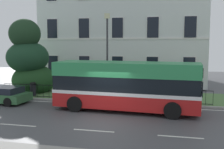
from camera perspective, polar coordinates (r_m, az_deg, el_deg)
name	(u,v)px	position (r m, az deg, el deg)	size (l,w,h in m)	color
ground_plane	(107,116)	(15.60, -1.06, -8.80)	(60.00, 56.00, 0.18)	#46474A
georgian_townhouse	(126,16)	(29.63, 3.04, 12.12)	(16.24, 9.67, 13.68)	silver
iron_verge_railing	(100,93)	(19.12, -2.55, -3.98)	(15.14, 0.04, 0.97)	black
evergreen_tree	(30,63)	(23.41, -16.94, 2.43)	(3.79, 3.84, 6.35)	#423328
single_decker_bus	(126,85)	(16.57, 3.02, -2.27)	(8.92, 3.05, 2.99)	red
parked_hatchback_01	(2,95)	(20.37, -22.17, -3.96)	(4.01, 2.19, 1.15)	#316238
street_lamp_post	(107,50)	(19.86, -1.01, 5.29)	(0.36, 0.24, 6.15)	#333338
litter_bin	(33,89)	(21.80, -16.31, -2.89)	(0.48, 0.48, 1.03)	black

